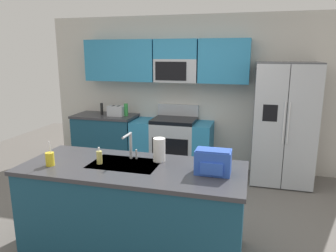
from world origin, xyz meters
The scene contains 14 objects.
ground_plane centered at (0.00, 0.00, 0.00)m, with size 9.00×9.00×0.00m, color #66605B.
kitchen_wall_unit centered at (-0.14, 2.08, 1.47)m, with size 5.20×0.43×2.60m.
back_counter centered at (-1.51, 1.80, 0.45)m, with size 1.11×0.63×0.90m.
range_oven centered at (-0.27, 1.80, 0.44)m, with size 1.36×0.61×1.10m.
refrigerator centered at (1.50, 1.73, 0.93)m, with size 0.90×0.76×1.85m.
island_counter centered at (-0.07, -0.55, 0.45)m, with size 2.19×0.90×0.90m.
toaster centered at (-1.27, 1.75, 0.99)m, with size 0.28×0.16×0.18m.
pepper_mill centered at (-1.57, 1.80, 1.00)m, with size 0.05×0.05×0.21m, color black.
bottle_green centered at (-1.11, 1.80, 1.01)m, with size 0.07×0.07×0.22m, color green.
sink_faucet centered at (-0.16, -0.36, 1.07)m, with size 0.09×0.21×0.28m.
drink_cup_yellow centered at (-0.85, -0.74, 0.97)m, with size 0.08×0.08×0.25m.
soap_dispenser centered at (-0.41, -0.57, 0.97)m, with size 0.06×0.06×0.17m.
paper_towel_roll centered at (0.14, -0.33, 1.02)m, with size 0.12×0.12×0.24m, color white.
backpack centered at (0.71, -0.53, 1.02)m, with size 0.32×0.22×0.23m.
Camera 1 is at (1.03, -3.27, 1.97)m, focal length 33.87 mm.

